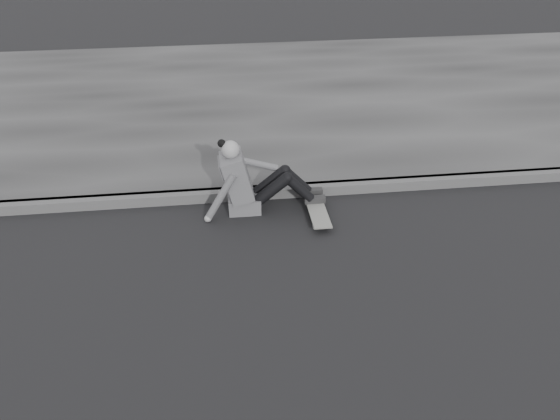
{
  "coord_description": "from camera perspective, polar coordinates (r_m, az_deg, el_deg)",
  "views": [
    {
      "loc": [
        -1.77,
        -3.82,
        3.65
      ],
      "look_at": [
        -1.12,
        1.42,
        0.5
      ],
      "focal_mm": 40.0,
      "sensor_mm": 36.0,
      "label": 1
    }
  ],
  "objects": [
    {
      "name": "skateboard",
      "position": [
        6.99,
        3.41,
        -0.05
      ],
      "size": [
        0.2,
        0.78,
        0.09
      ],
      "color": "#989893",
      "rests_on": "ground"
    },
    {
      "name": "curb",
      "position": [
        7.55,
        7.34,
        2.16
      ],
      "size": [
        24.0,
        0.16,
        0.12
      ],
      "primitive_type": "cube",
      "color": "#4B4B4B",
      "rests_on": "ground"
    },
    {
      "name": "sidewalk",
      "position": [
        10.23,
        3.36,
        10.26
      ],
      "size": [
        24.0,
        6.0,
        0.12
      ],
      "primitive_type": "cube",
      "color": "#333333",
      "rests_on": "ground"
    },
    {
      "name": "ground",
      "position": [
        5.57,
        13.58,
        -11.18
      ],
      "size": [
        80.0,
        80.0,
        0.0
      ],
      "primitive_type": "plane",
      "color": "black",
      "rests_on": "ground"
    },
    {
      "name": "seated_woman",
      "position": [
        6.97,
        -2.83,
        2.64
      ],
      "size": [
        1.38,
        0.46,
        0.88
      ],
      "color": "#555658",
      "rests_on": "ground"
    }
  ]
}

